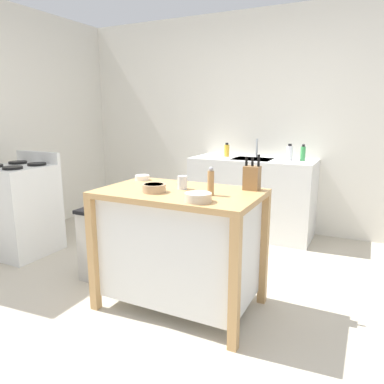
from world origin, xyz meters
name	(u,v)px	position (x,y,z in m)	size (l,w,h in m)	color
ground_plane	(168,310)	(0.00, 0.00, 0.00)	(5.94, 5.94, 0.00)	#BCB29E
wall_back	(261,123)	(0.00, 2.31, 1.30)	(4.94, 0.10, 2.60)	silver
wall_left	(19,124)	(-2.47, 0.86, 1.30)	(0.10, 2.91, 2.60)	silver
kitchen_island	(180,243)	(0.05, 0.11, 0.50)	(1.14, 0.70, 0.89)	tan
knife_block	(252,177)	(0.49, 0.36, 0.98)	(0.11, 0.09, 0.25)	olive
bowl_stoneware_deep	(154,188)	(-0.09, -0.01, 0.92)	(0.16, 0.16, 0.06)	tan
bowl_ceramic_wide	(142,177)	(-0.42, 0.34, 0.91)	(0.12, 0.12, 0.04)	silver
bowl_ceramic_small	(198,197)	(0.31, -0.13, 0.92)	(0.17, 0.17, 0.06)	beige
drinking_cup	(182,183)	(0.04, 0.16, 0.93)	(0.07, 0.07, 0.10)	silver
pepper_grinder	(211,182)	(0.30, 0.07, 0.98)	(0.04, 0.04, 0.19)	#AD7F4C
trash_bin	(103,244)	(-0.76, 0.21, 0.32)	(0.36, 0.28, 0.63)	#B7B2A8
sink_counter	(252,196)	(0.01, 1.96, 0.45)	(1.41, 0.60, 0.90)	silver
sink_faucet	(257,148)	(0.01, 2.10, 1.01)	(0.02, 0.02, 0.22)	#B7BCC1
bottle_dish_soap	(290,153)	(0.42, 1.99, 0.99)	(0.07, 0.07, 0.18)	white
bottle_spray_cleaner	(303,153)	(0.56, 2.03, 0.99)	(0.05, 0.05, 0.18)	green
bottle_hand_soap	(227,150)	(-0.33, 2.02, 0.98)	(0.06, 0.06, 0.17)	yellow
stove	(20,209)	(-1.92, 0.33, 0.46)	(0.60, 0.60, 1.02)	silver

